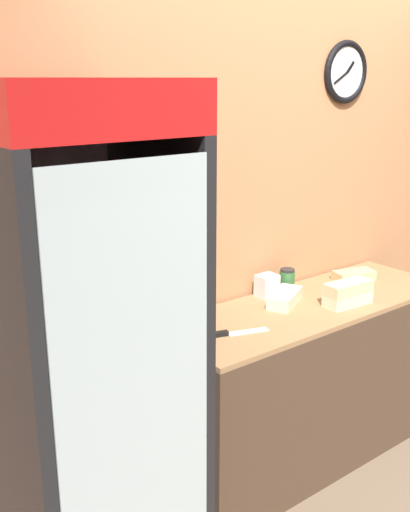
% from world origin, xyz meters
% --- Properties ---
extents(wall_back, '(5.20, 0.09, 2.70)m').
position_xyz_m(wall_back, '(0.00, 1.17, 1.35)').
color(wall_back, tan).
rests_on(wall_back, ground_plane).
extents(prep_counter, '(1.68, 0.57, 0.90)m').
position_xyz_m(prep_counter, '(0.00, 0.84, 0.45)').
color(prep_counter, '#4C3828').
rests_on(prep_counter, ground_plane).
extents(beverage_cooler, '(0.68, 0.72, 2.02)m').
position_xyz_m(beverage_cooler, '(-1.32, 0.81, 1.10)').
color(beverage_cooler, black).
rests_on(beverage_cooler, ground_plane).
extents(sandwich_stack_bottom, '(0.27, 0.13, 0.06)m').
position_xyz_m(sandwich_stack_bottom, '(0.13, 0.70, 0.93)').
color(sandwich_stack_bottom, beige).
rests_on(sandwich_stack_bottom, prep_counter).
extents(sandwich_stack_middle, '(0.27, 0.13, 0.06)m').
position_xyz_m(sandwich_stack_middle, '(0.13, 0.70, 0.99)').
color(sandwich_stack_middle, beige).
rests_on(sandwich_stack_middle, sandwich_stack_bottom).
extents(sandwich_flat_left, '(0.26, 0.17, 0.05)m').
position_xyz_m(sandwich_flat_left, '(0.47, 0.94, 0.92)').
color(sandwich_flat_left, tan).
rests_on(sandwich_flat_left, prep_counter).
extents(sandwich_flat_right, '(0.29, 0.23, 0.06)m').
position_xyz_m(sandwich_flat_right, '(-0.12, 0.91, 0.93)').
color(sandwich_flat_right, beige).
rests_on(sandwich_flat_right, prep_counter).
extents(chefs_knife, '(0.32, 0.13, 0.02)m').
position_xyz_m(chefs_knife, '(-0.61, 0.79, 0.90)').
color(chefs_knife, silver).
rests_on(chefs_knife, prep_counter).
extents(condiment_jar, '(0.09, 0.09, 0.12)m').
position_xyz_m(condiment_jar, '(0.04, 1.05, 0.96)').
color(condiment_jar, '#336B38').
rests_on(condiment_jar, prep_counter).
extents(napkin_dispenser, '(0.11, 0.09, 0.12)m').
position_xyz_m(napkin_dispenser, '(-0.12, 1.05, 0.96)').
color(napkin_dispenser, silver).
rests_on(napkin_dispenser, prep_counter).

